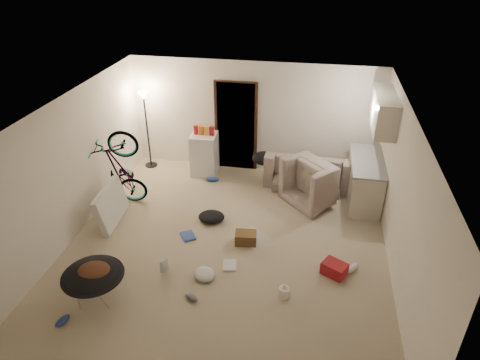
% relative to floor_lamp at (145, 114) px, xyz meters
% --- Properties ---
extents(floor, '(5.50, 6.00, 0.02)m').
position_rel_floor_lamp_xyz_m(floor, '(2.40, -2.65, -1.32)').
color(floor, tan).
rests_on(floor, ground).
extents(ceiling, '(5.50, 6.00, 0.02)m').
position_rel_floor_lamp_xyz_m(ceiling, '(2.40, -2.65, 1.20)').
color(ceiling, white).
rests_on(ceiling, wall_back).
extents(wall_back, '(5.50, 0.02, 2.50)m').
position_rel_floor_lamp_xyz_m(wall_back, '(2.40, 0.36, -0.06)').
color(wall_back, white).
rests_on(wall_back, floor).
extents(wall_front, '(5.50, 0.02, 2.50)m').
position_rel_floor_lamp_xyz_m(wall_front, '(2.40, -5.66, -0.06)').
color(wall_front, white).
rests_on(wall_front, floor).
extents(wall_left, '(0.02, 6.00, 2.50)m').
position_rel_floor_lamp_xyz_m(wall_left, '(-0.36, -2.65, -0.06)').
color(wall_left, white).
rests_on(wall_left, floor).
extents(wall_right, '(0.02, 6.00, 2.50)m').
position_rel_floor_lamp_xyz_m(wall_right, '(5.16, -2.65, -0.06)').
color(wall_right, white).
rests_on(wall_right, floor).
extents(doorway, '(0.85, 0.10, 2.04)m').
position_rel_floor_lamp_xyz_m(doorway, '(2.00, 0.32, -0.29)').
color(doorway, black).
rests_on(doorway, floor).
extents(door_trim, '(0.97, 0.04, 2.10)m').
position_rel_floor_lamp_xyz_m(door_trim, '(2.00, 0.29, -0.29)').
color(door_trim, '#341C12').
rests_on(door_trim, floor).
extents(floor_lamp, '(0.28, 0.28, 1.81)m').
position_rel_floor_lamp_xyz_m(floor_lamp, '(0.00, 0.00, 0.00)').
color(floor_lamp, black).
rests_on(floor_lamp, floor).
extents(kitchen_counter, '(0.60, 1.50, 0.88)m').
position_rel_floor_lamp_xyz_m(kitchen_counter, '(4.83, -0.65, -0.87)').
color(kitchen_counter, beige).
rests_on(kitchen_counter, floor).
extents(counter_top, '(0.64, 1.54, 0.04)m').
position_rel_floor_lamp_xyz_m(counter_top, '(4.83, -0.65, -0.41)').
color(counter_top, gray).
rests_on(counter_top, kitchen_counter).
extents(kitchen_uppers, '(0.38, 1.40, 0.65)m').
position_rel_floor_lamp_xyz_m(kitchen_uppers, '(4.96, -0.65, 0.64)').
color(kitchen_uppers, beige).
rests_on(kitchen_uppers, wall_right).
extents(sofa, '(1.88, 0.81, 0.54)m').
position_rel_floor_lamp_xyz_m(sofa, '(3.69, -0.20, -1.04)').
color(sofa, '#3E463E').
rests_on(sofa, floor).
extents(armchair, '(1.39, 1.40, 0.68)m').
position_rel_floor_lamp_xyz_m(armchair, '(3.96, -0.75, -0.96)').
color(armchair, '#3E463E').
rests_on(armchair, floor).
extents(bicycle, '(1.80, 1.00, 0.98)m').
position_rel_floor_lamp_xyz_m(bicycle, '(0.10, -1.70, -0.86)').
color(bicycle, black).
rests_on(bicycle, floor).
extents(book_asset, '(0.28, 0.25, 0.02)m').
position_rel_floor_lamp_xyz_m(book_asset, '(1.50, -3.53, -1.30)').
color(book_asset, maroon).
rests_on(book_asset, floor).
extents(mini_fridge, '(0.57, 0.57, 0.95)m').
position_rel_floor_lamp_xyz_m(mini_fridge, '(1.35, -0.10, -0.83)').
color(mini_fridge, white).
rests_on(mini_fridge, floor).
extents(snack_box_0, '(0.12, 0.10, 0.30)m').
position_rel_floor_lamp_xyz_m(snack_box_0, '(1.18, -0.10, -0.31)').
color(snack_box_0, maroon).
rests_on(snack_box_0, mini_fridge).
extents(snack_box_1, '(0.11, 0.09, 0.30)m').
position_rel_floor_lamp_xyz_m(snack_box_1, '(1.30, -0.10, -0.31)').
color(snack_box_1, '#CA6019').
rests_on(snack_box_1, mini_fridge).
extents(snack_box_2, '(0.11, 0.09, 0.30)m').
position_rel_floor_lamp_xyz_m(snack_box_2, '(1.42, -0.10, -0.31)').
color(snack_box_2, gold).
rests_on(snack_box_2, mini_fridge).
extents(snack_box_3, '(0.11, 0.08, 0.30)m').
position_rel_floor_lamp_xyz_m(snack_box_3, '(1.54, -0.10, -0.31)').
color(snack_box_3, maroon).
rests_on(snack_box_3, mini_fridge).
extents(saucer_chair, '(0.90, 0.90, 0.64)m').
position_rel_floor_lamp_xyz_m(saucer_chair, '(0.76, -4.24, -0.93)').
color(saucer_chair, silver).
rests_on(saucer_chair, floor).
extents(hoodie, '(0.56, 0.50, 0.22)m').
position_rel_floor_lamp_xyz_m(hoodie, '(0.81, -4.27, -0.73)').
color(hoodie, '#542F1C').
rests_on(hoodie, saucer_chair).
extents(sofa_drape, '(0.58, 0.48, 0.28)m').
position_rel_floor_lamp_xyz_m(sofa_drape, '(2.74, -0.20, -0.77)').
color(sofa_drape, black).
rests_on(sofa_drape, sofa).
extents(tv_box, '(0.34, 1.08, 0.71)m').
position_rel_floor_lamp_xyz_m(tv_box, '(0.10, -2.28, -0.96)').
color(tv_box, silver).
rests_on(tv_box, floor).
extents(drink_case_a, '(0.40, 0.30, 0.21)m').
position_rel_floor_lamp_xyz_m(drink_case_a, '(2.72, -2.50, -1.20)').
color(drink_case_a, brown).
rests_on(drink_case_a, floor).
extents(drink_case_b, '(0.46, 0.42, 0.22)m').
position_rel_floor_lamp_xyz_m(drink_case_b, '(4.25, -3.03, -1.20)').
color(drink_case_b, maroon).
rests_on(drink_case_b, floor).
extents(juicer, '(0.16, 0.16, 0.23)m').
position_rel_floor_lamp_xyz_m(juicer, '(3.51, -3.67, -1.21)').
color(juicer, white).
rests_on(juicer, floor).
extents(newspaper, '(0.74, 0.72, 0.01)m').
position_rel_floor_lamp_xyz_m(newspaper, '(2.83, -2.33, -1.30)').
color(newspaper, '#B6B4A8').
rests_on(newspaper, floor).
extents(book_blue, '(0.35, 0.38, 0.03)m').
position_rel_floor_lamp_xyz_m(book_blue, '(1.65, -2.51, -1.29)').
color(book_blue, '#2A4497').
rests_on(book_blue, floor).
extents(book_white, '(0.27, 0.32, 0.03)m').
position_rel_floor_lamp_xyz_m(book_white, '(2.56, -3.15, -1.29)').
color(book_white, silver).
rests_on(book_white, floor).
extents(shoe_0, '(0.31, 0.16, 0.11)m').
position_rel_floor_lamp_xyz_m(shoe_0, '(1.61, -0.47, -1.25)').
color(shoe_0, '#2A4497').
rests_on(shoe_0, floor).
extents(shoe_2, '(0.17, 0.27, 0.09)m').
position_rel_floor_lamp_xyz_m(shoe_2, '(0.49, -4.77, -1.26)').
color(shoe_2, '#2A4497').
rests_on(shoe_2, floor).
extents(shoe_3, '(0.27, 0.21, 0.09)m').
position_rel_floor_lamp_xyz_m(shoe_3, '(2.15, -3.99, -1.26)').
color(shoe_3, slate).
rests_on(shoe_3, floor).
extents(shoe_4, '(0.25, 0.30, 0.11)m').
position_rel_floor_lamp_xyz_m(shoe_4, '(4.56, -2.88, -1.25)').
color(shoe_4, white).
rests_on(shoe_4, floor).
extents(clothes_lump_a, '(0.51, 0.45, 0.16)m').
position_rel_floor_lamp_xyz_m(clothes_lump_a, '(1.95, -1.93, -1.23)').
color(clothes_lump_a, black).
rests_on(clothes_lump_a, floor).
extents(clothes_lump_b, '(0.55, 0.53, 0.13)m').
position_rel_floor_lamp_xyz_m(clothes_lump_b, '(3.11, -0.10, -1.24)').
color(clothes_lump_b, black).
rests_on(clothes_lump_b, floor).
extents(clothes_lump_c, '(0.49, 0.49, 0.12)m').
position_rel_floor_lamp_xyz_m(clothes_lump_c, '(2.21, -3.48, -1.25)').
color(clothes_lump_c, silver).
rests_on(clothes_lump_c, floor).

